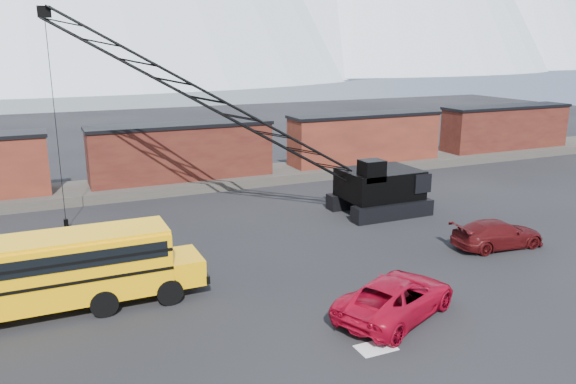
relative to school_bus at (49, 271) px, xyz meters
name	(u,v)px	position (x,y,z in m)	size (l,w,h in m)	color
ground	(313,305)	(9.85, -3.62, -1.79)	(160.00, 160.00, 0.00)	black
gravel_berm	(183,183)	(9.85, 18.38, -1.44)	(120.00, 5.00, 0.70)	#4B453E
boxcar_mid	(182,151)	(9.85, 18.38, 0.97)	(13.70, 3.10, 4.17)	#4E2116
boxcar_east_near	(365,138)	(25.85, 18.38, 0.97)	(13.70, 3.10, 4.17)	#451B13
boxcar_east_far	(506,127)	(41.85, 18.38, 0.97)	(13.70, 3.10, 4.17)	#4E2116
snow_patch	(376,348)	(10.35, -7.62, -1.78)	(1.40, 0.90, 0.02)	silver
school_bus	(49,271)	(0.00, 0.00, 0.00)	(11.65, 2.65, 3.19)	#F6A905
red_pickup	(396,297)	(12.40, -5.85, -0.98)	(2.70, 5.85, 1.62)	#A40720
maroon_suv	(498,234)	(21.90, -1.44, -1.06)	(2.06, 5.07, 1.47)	#430C0D
crawler_crane	(217,104)	(9.86, 9.05, 5.32)	(21.91, 7.17, 12.68)	black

